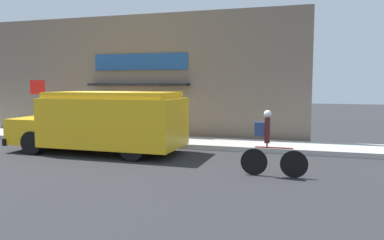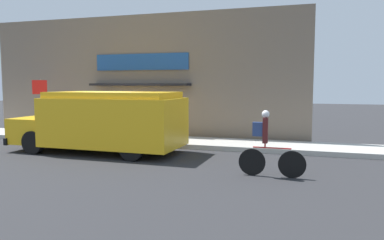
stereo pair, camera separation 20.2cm
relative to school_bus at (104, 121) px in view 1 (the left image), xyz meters
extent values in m
plane|color=#2B2B2D|center=(-0.57, 1.46, -1.10)|extent=(70.00, 70.00, 0.00)
cube|color=#ADAAA3|center=(-0.57, 2.49, -1.01)|extent=(28.00, 2.07, 0.18)
cube|color=#756656|center=(-0.57, 3.82, 1.59)|extent=(14.83, 0.18, 5.37)
cube|color=#1E4C93|center=(-0.33, 3.71, 2.23)|extent=(4.36, 0.05, 0.71)
cube|color=black|center=(-0.33, 3.45, 1.25)|extent=(4.58, 0.57, 0.10)
cube|color=yellow|center=(0.38, 0.00, -0.01)|extent=(4.64, 2.32, 1.62)
cube|color=yellow|center=(-2.62, 0.02, -0.38)|extent=(1.38, 2.11, 0.89)
cube|color=yellow|center=(0.38, 0.00, 0.90)|extent=(4.27, 2.13, 0.20)
cube|color=black|center=(-3.26, 0.03, -0.72)|extent=(0.14, 2.24, 0.24)
cube|color=red|center=(-0.88, 1.40, 0.07)|extent=(0.03, 0.44, 0.44)
cylinder|color=black|center=(-2.16, 1.00, -0.70)|extent=(0.79, 0.27, 0.79)
cylinder|color=black|center=(-2.17, -0.96, -0.70)|extent=(0.79, 0.27, 0.79)
cylinder|color=black|center=(1.56, 0.97, -0.70)|extent=(0.79, 0.27, 0.79)
cylinder|color=black|center=(1.54, -0.99, -0.70)|extent=(0.79, 0.27, 0.79)
cylinder|color=black|center=(6.36, -1.72, -0.75)|extent=(0.70, 0.04, 0.70)
cylinder|color=black|center=(5.35, -1.71, -0.75)|extent=(0.70, 0.04, 0.70)
cylinder|color=red|center=(5.86, -1.71, -0.35)|extent=(0.96, 0.04, 0.04)
cylinder|color=red|center=(5.68, -1.71, -0.29)|extent=(0.04, 0.04, 0.12)
cube|color=#561E1E|center=(5.68, -1.71, 0.09)|extent=(0.12, 0.20, 0.64)
sphere|color=white|center=(5.68, -1.71, 0.51)|extent=(0.20, 0.20, 0.20)
cube|color=navy|center=(5.49, -1.71, 0.12)|extent=(0.26, 0.14, 0.36)
cylinder|color=slate|center=(-4.34, 2.12, 0.28)|extent=(0.07, 0.07, 2.41)
cube|color=red|center=(-4.34, 2.07, 1.14)|extent=(0.45, 0.45, 0.60)
camera|label=1|loc=(6.56, -11.37, 1.27)|focal=35.00mm
camera|label=2|loc=(6.75, -11.31, 1.27)|focal=35.00mm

